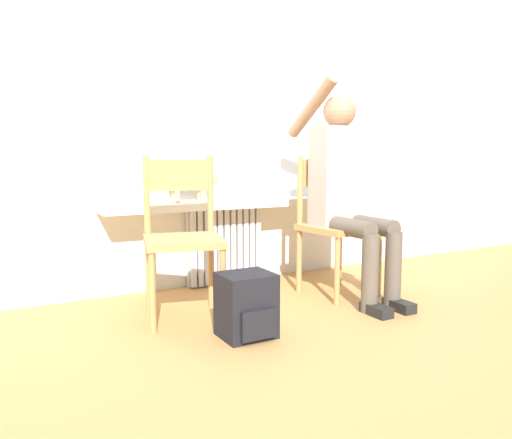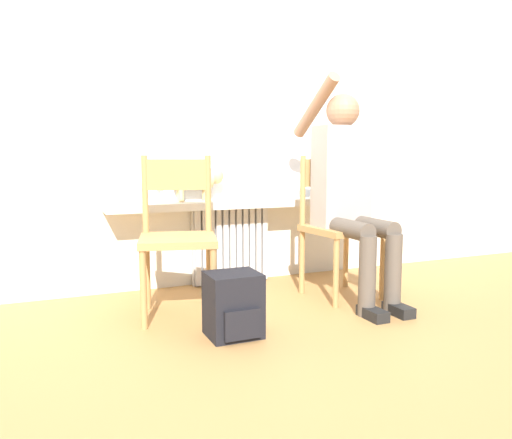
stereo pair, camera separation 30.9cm
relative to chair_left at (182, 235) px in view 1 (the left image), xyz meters
name	(u,v)px [view 1 (the left image)]	position (x,y,z in m)	size (l,w,h in m)	color
ground_plane	(319,332)	(0.53, -0.58, -0.47)	(12.00, 12.00, 0.00)	#B27F47
wall_with_window	(219,94)	(0.53, 0.65, 0.88)	(7.00, 0.06, 2.70)	silver
radiator	(225,245)	(0.53, 0.57, -0.20)	(0.56, 0.08, 0.56)	silver
windowsill	(229,204)	(0.53, 0.50, 0.11)	(1.76, 0.25, 0.05)	silver
window_glass	(221,108)	(0.53, 0.62, 0.77)	(1.69, 0.01, 1.28)	white
chair_left	(182,235)	(0.00, 0.00, 0.00)	(0.51, 0.51, 0.92)	#B2844C
chair_right	(335,223)	(1.07, 0.00, 0.00)	(0.46, 0.46, 0.92)	#B2844C
person	(346,185)	(1.07, -0.10, 0.25)	(0.36, 0.97, 1.42)	brown
cat	(193,179)	(0.28, 0.53, 0.28)	(0.48, 0.13, 0.24)	#DBB77A
backpack	(247,306)	(0.16, -0.46, -0.31)	(0.26, 0.26, 0.33)	black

